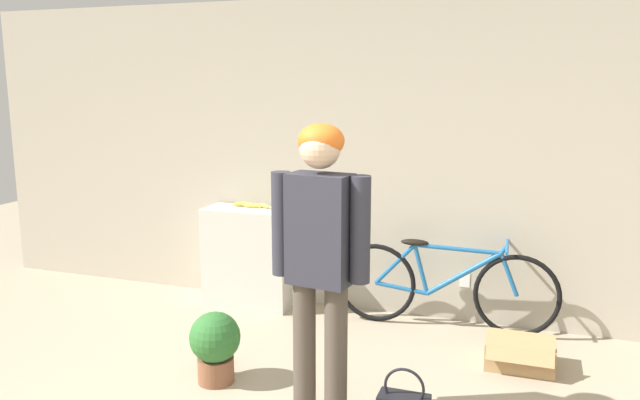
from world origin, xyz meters
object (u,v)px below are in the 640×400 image
at_px(banana, 251,205).
at_px(cardboard_box, 520,353).
at_px(person, 320,245).
at_px(potted_plant, 215,344).
at_px(bicycle, 444,286).

xyz_separation_m(banana, cardboard_box, (2.28, -0.59, -0.78)).
bearing_deg(person, potted_plant, 172.35).
bearing_deg(bicycle, potted_plant, -134.42).
height_order(person, banana, person).
height_order(person, cardboard_box, person).
xyz_separation_m(banana, potted_plant, (0.42, -1.46, -0.61)).
distance_m(bicycle, banana, 1.77).
distance_m(bicycle, potted_plant, 1.88).
relative_size(person, bicycle, 0.98).
bearing_deg(banana, bicycle, -2.54).
xyz_separation_m(bicycle, potted_plant, (-1.26, -1.39, -0.09)).
bearing_deg(potted_plant, banana, 106.16).
bearing_deg(cardboard_box, bicycle, 139.53).
relative_size(person, banana, 4.59).
bearing_deg(banana, cardboard_box, -14.40).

